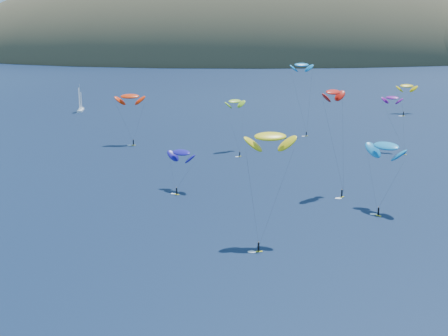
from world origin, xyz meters
The scene contains 11 objects.
island centered at (39.40, 562.36, -10.74)m, with size 730.00×300.00×210.00m.
sailboat centered at (-78.83, 218.00, 0.99)m, with size 10.08×8.74×12.58m.
kitesurfer_1 centered at (-46.79, 150.84, 16.52)m, with size 10.41×8.07×19.35m.
kitesurfer_2 centered at (-5.69, 57.33, 21.60)m, with size 10.68×12.23×24.51m.
kitesurfer_3 centered at (-10.16, 140.64, 16.21)m, with size 8.29×15.98×18.36m.
kitesurfer_4 centered at (15.53, 166.09, 25.94)m, with size 9.33×8.99×28.41m.
kitesurfer_5 centered at (23.94, 77.06, 15.03)m, with size 10.61×13.88×18.05m.
kitesurfer_6 centered at (42.68, 139.55, 17.42)m, with size 7.47×12.41×19.38m.
kitesurfer_9 centered at (13.54, 91.78, 25.89)m, with size 8.56×12.55×28.26m.
kitesurfer_10 centered at (-25.94, 93.27, 9.79)m, with size 9.32×10.90×12.23m.
kitesurfer_11 centered at (70.12, 212.89, 12.04)m, with size 9.41×12.43×14.68m.
Camera 1 is at (-17.23, -67.68, 47.94)m, focal length 50.00 mm.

